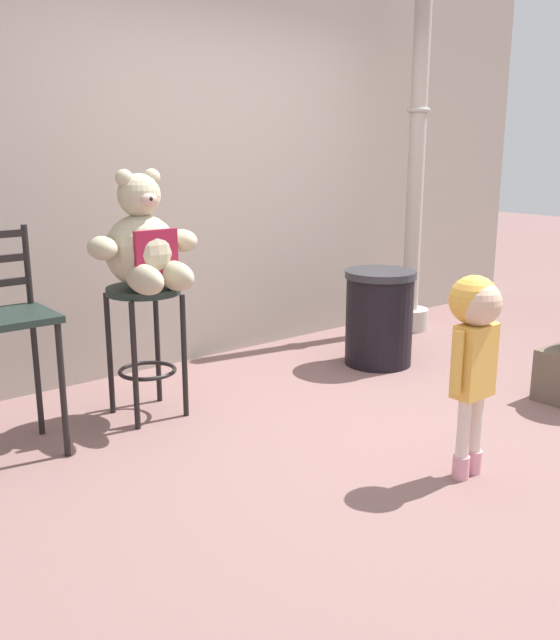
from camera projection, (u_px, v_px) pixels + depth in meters
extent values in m
plane|color=#7E5C58|center=(394.00, 425.00, 3.93)|extent=(24.00, 24.00, 0.00)
cube|color=#A5988D|center=(201.00, 92.00, 4.93)|extent=(7.05, 0.30, 3.81)
cylinder|color=#1D2A24|center=(144.00, 290.00, 3.91)|extent=(0.42, 0.42, 0.04)
cylinder|color=black|center=(135.00, 367.00, 3.78)|extent=(0.03, 0.03, 0.72)
cylinder|color=black|center=(184.00, 356.00, 3.97)|extent=(0.03, 0.03, 0.72)
cylinder|color=black|center=(110.00, 354.00, 4.02)|extent=(0.03, 0.03, 0.72)
cylinder|color=black|center=(157.00, 345.00, 4.21)|extent=(0.03, 0.03, 0.72)
torus|color=black|center=(147.00, 371.00, 4.02)|extent=(0.34, 0.34, 0.02)
sphere|color=#B4AA8B|center=(142.00, 251.00, 3.85)|extent=(0.41, 0.41, 0.41)
cube|color=maroon|center=(156.00, 252.00, 3.72)|extent=(0.25, 0.03, 0.24)
sphere|color=#B4AA8B|center=(139.00, 195.00, 3.78)|extent=(0.24, 0.24, 0.24)
ellipsoid|color=#C19F95|center=(148.00, 199.00, 3.70)|extent=(0.10, 0.07, 0.07)
sphere|color=black|center=(150.00, 199.00, 3.68)|extent=(0.03, 0.03, 0.03)
sphere|color=#B4AA8B|center=(124.00, 178.00, 3.70)|extent=(0.10, 0.10, 0.10)
sphere|color=#B4AA8B|center=(152.00, 177.00, 3.80)|extent=(0.10, 0.10, 0.10)
ellipsoid|color=#B4AA8B|center=(102.00, 248.00, 3.67)|extent=(0.14, 0.23, 0.13)
ellipsoid|color=#B4AA8B|center=(183.00, 240.00, 3.97)|extent=(0.14, 0.23, 0.13)
ellipsoid|color=#B4AA8B|center=(144.00, 279.00, 3.68)|extent=(0.14, 0.35, 0.16)
ellipsoid|color=#B4AA8B|center=(175.00, 276.00, 3.79)|extent=(0.14, 0.35, 0.16)
cylinder|color=pink|center=(461.00, 467.00, 3.28)|extent=(0.08, 0.08, 0.11)
cylinder|color=beige|center=(464.00, 427.00, 3.24)|extent=(0.06, 0.06, 0.29)
cylinder|color=pink|center=(473.00, 461.00, 3.34)|extent=(0.08, 0.08, 0.11)
cylinder|color=beige|center=(476.00, 422.00, 3.29)|extent=(0.06, 0.06, 0.29)
cube|color=gold|center=(474.00, 361.00, 3.19)|extent=(0.20, 0.11, 0.34)
cylinder|color=gold|center=(457.00, 363.00, 3.11)|extent=(0.05, 0.05, 0.29)
cylinder|color=gold|center=(491.00, 352.00, 3.26)|extent=(0.05, 0.05, 0.29)
sphere|color=#D8B293|center=(479.00, 303.00, 3.12)|extent=(0.21, 0.21, 0.21)
sphere|color=gold|center=(474.00, 300.00, 3.14)|extent=(0.23, 0.23, 0.23)
cylinder|color=black|center=(379.00, 321.00, 4.97)|extent=(0.48, 0.48, 0.63)
cylinder|color=#2D2D33|center=(381.00, 274.00, 4.88)|extent=(0.51, 0.51, 0.05)
cylinder|color=#B7ADA0|center=(409.00, 319.00, 5.97)|extent=(0.32, 0.32, 0.18)
cylinder|color=#AFA599|center=(418.00, 129.00, 5.59)|extent=(0.14, 0.14, 2.97)
torus|color=#ADA89E|center=(419.00, 110.00, 5.55)|extent=(0.18, 0.18, 0.04)
cube|color=#1D2A24|center=(8.00, 318.00, 3.39)|extent=(0.42, 0.42, 0.03)
cylinder|color=black|center=(63.00, 391.00, 3.45)|extent=(0.03, 0.03, 0.70)
cylinder|color=black|center=(37.00, 373.00, 3.72)|extent=(0.03, 0.03, 0.70)
cylinder|color=black|center=(27.00, 264.00, 3.58)|extent=(0.03, 0.03, 0.41)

